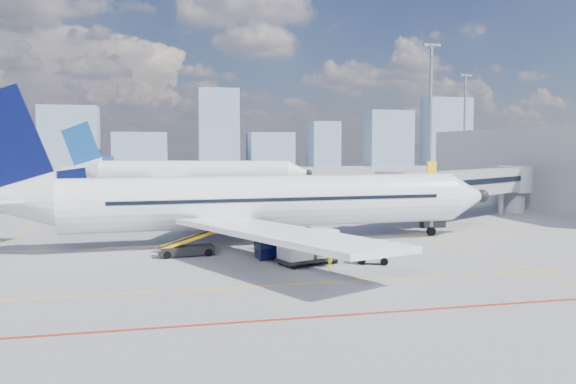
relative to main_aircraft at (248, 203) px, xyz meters
name	(u,v)px	position (x,y,z in m)	size (l,w,h in m)	color
ground	(287,262)	(1.37, -7.49, -3.22)	(420.00, 420.00, 0.00)	gray
apron_markings	(292,276)	(0.80, -11.40, -3.21)	(90.00, 35.12, 0.01)	#FFB70D
jet_bridge	(472,184)	(24.88, 9.42, 0.52)	(23.55, 15.78, 6.30)	gray
terminal_block	(551,168)	(41.32, 18.51, 1.78)	(10.00, 42.00, 10.00)	gray
floodlight_mast_ne	(430,113)	(39.37, 47.51, 10.37)	(3.20, 0.61, 25.45)	gray
floodlight_mast_far	(465,123)	(66.37, 82.51, 10.37)	(3.20, 0.61, 25.45)	gray
distant_skyline	(195,138)	(6.68, 182.51, 8.15)	(255.49, 14.36, 31.13)	#748AA0
main_aircraft	(248,203)	(0.00, 0.00, 0.00)	(41.94, 36.53, 12.22)	white
second_aircraft	(184,173)	(-2.75, 54.08, 0.00)	(42.11, 36.04, 12.54)	white
baggage_tug	(371,254)	(6.63, -9.10, -2.57)	(2.22, 1.80, 1.36)	white
cargo_dolly	(308,246)	(2.55, -8.53, -2.02)	(4.36, 3.01, 2.19)	black
belt_loader	(188,248)	(-4.80, -3.86, -2.66)	(5.38, 1.84, 2.16)	black
ramp_worker	(330,253)	(3.72, -9.55, -2.35)	(0.63, 0.41, 1.73)	#F7F81A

